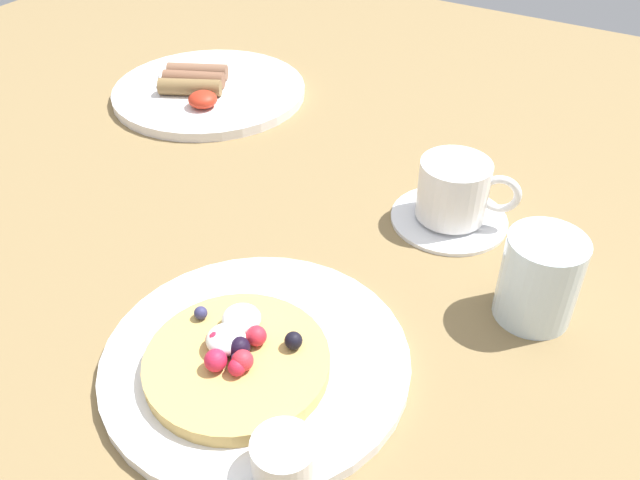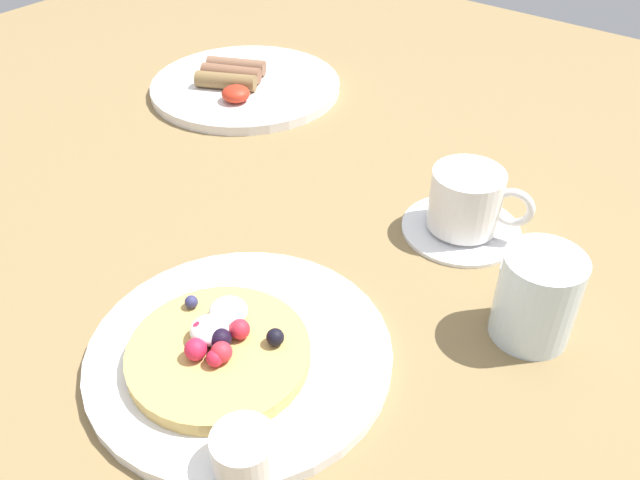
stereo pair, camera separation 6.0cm
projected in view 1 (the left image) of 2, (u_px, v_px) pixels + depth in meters
ground_plane at (279, 266)px, 65.95cm from camera, size 166.94×156.03×3.00cm
pancake_plate at (256, 360)px, 53.57cm from camera, size 24.86×24.86×1.08cm
pancake_with_berries at (237, 358)px, 51.77cm from camera, size 14.57×14.57×3.21cm
syrup_ramekin at (284, 457)px, 44.15cm from camera, size 4.49×4.49×2.98cm
breakfast_plate at (209, 91)px, 92.17cm from camera, size 26.44×26.44×1.28cm
fried_breakfast at (193, 81)px, 90.94cm from camera, size 13.74×11.11×2.42cm
coffee_saucer at (449, 217)px, 69.18cm from camera, size 12.10×12.10×0.84cm
coffee_cup at (455, 189)px, 66.91cm from camera, size 10.19×7.17×6.14cm
water_glass at (539, 279)px, 56.07cm from camera, size 6.69×6.69×8.15cm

